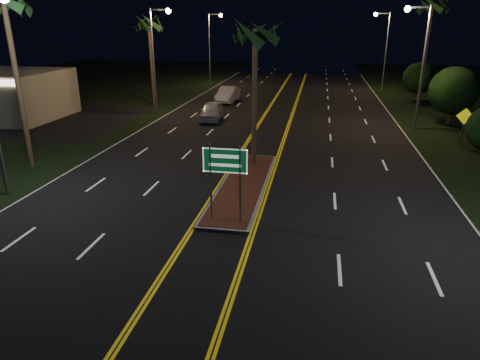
% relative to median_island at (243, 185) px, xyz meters
% --- Properties ---
extents(ground, '(120.00, 120.00, 0.00)m').
position_rel_median_island_xyz_m(ground, '(0.00, -7.00, -0.08)').
color(ground, black).
rests_on(ground, ground).
extents(median_island, '(2.25, 10.25, 0.17)m').
position_rel_median_island_xyz_m(median_island, '(0.00, 0.00, 0.00)').
color(median_island, gray).
rests_on(median_island, ground).
extents(highway_sign, '(1.80, 0.08, 3.20)m').
position_rel_median_island_xyz_m(highway_sign, '(0.00, -4.20, 2.32)').
color(highway_sign, gray).
rests_on(highway_sign, ground).
extents(streetlight_left_mid, '(1.91, 0.44, 9.00)m').
position_rel_median_island_xyz_m(streetlight_left_mid, '(-10.61, 17.00, 5.57)').
color(streetlight_left_mid, gray).
rests_on(streetlight_left_mid, ground).
extents(streetlight_left_far, '(1.91, 0.44, 9.00)m').
position_rel_median_island_xyz_m(streetlight_left_far, '(-10.61, 37.00, 5.57)').
color(streetlight_left_far, gray).
rests_on(streetlight_left_far, ground).
extents(streetlight_right_mid, '(1.91, 0.44, 9.00)m').
position_rel_median_island_xyz_m(streetlight_right_mid, '(10.61, 15.00, 5.57)').
color(streetlight_right_mid, gray).
rests_on(streetlight_right_mid, ground).
extents(streetlight_right_far, '(1.91, 0.44, 9.00)m').
position_rel_median_island_xyz_m(streetlight_right_far, '(10.61, 35.00, 5.57)').
color(streetlight_right_far, gray).
rests_on(streetlight_right_far, ground).
extents(palm_median, '(2.40, 2.40, 8.30)m').
position_rel_median_island_xyz_m(palm_median, '(0.00, 3.50, 7.19)').
color(palm_median, '#382819').
rests_on(palm_median, ground).
extents(palm_left_near, '(2.40, 2.40, 9.80)m').
position_rel_median_island_xyz_m(palm_left_near, '(-12.50, 1.00, 8.60)').
color(palm_left_near, '#382819').
rests_on(palm_left_near, ground).
extents(palm_left_far, '(2.40, 2.40, 8.80)m').
position_rel_median_island_xyz_m(palm_left_far, '(-12.80, 21.00, 7.66)').
color(palm_left_far, '#382819').
rests_on(palm_left_far, ground).
extents(palm_right_far, '(2.40, 2.40, 10.30)m').
position_rel_median_island_xyz_m(palm_right_far, '(12.80, 23.00, 9.06)').
color(palm_right_far, '#382819').
rests_on(palm_right_far, ground).
extents(shrub_mid, '(3.78, 3.78, 4.62)m').
position_rel_median_island_xyz_m(shrub_mid, '(14.00, 17.00, 2.64)').
color(shrub_mid, '#382819').
rests_on(shrub_mid, ground).
extents(shrub_far, '(3.24, 3.24, 3.96)m').
position_rel_median_island_xyz_m(shrub_far, '(13.80, 29.00, 2.25)').
color(shrub_far, '#382819').
rests_on(shrub_far, ground).
extents(car_near, '(2.73, 5.41, 1.74)m').
position_rel_median_island_xyz_m(car_near, '(-5.43, 15.30, 0.79)').
color(car_near, '#BBBCC2').
rests_on(car_near, ground).
extents(car_far, '(2.58, 5.55, 1.81)m').
position_rel_median_island_xyz_m(car_far, '(-5.89, 24.29, 0.82)').
color(car_far, silver).
rests_on(car_far, ground).
extents(warning_sign, '(1.01, 0.44, 2.58)m').
position_rel_median_island_xyz_m(warning_sign, '(13.00, 10.11, 1.60)').
color(warning_sign, gray).
rests_on(warning_sign, ground).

